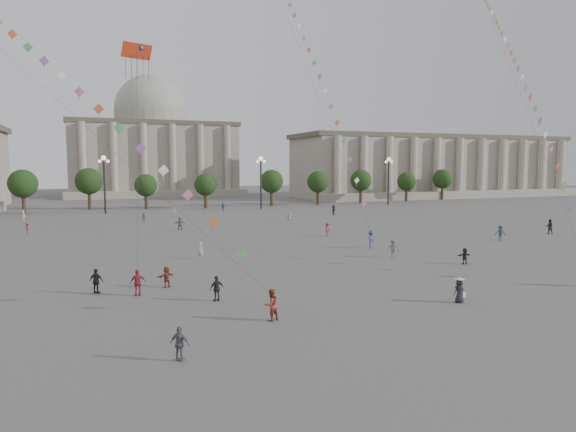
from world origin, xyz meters
name	(u,v)px	position (x,y,z in m)	size (l,w,h in m)	color
ground	(369,300)	(0.00, 0.00, 0.00)	(360.00, 360.00, 0.00)	#555250
hall_east	(434,167)	(75.00, 93.89, 8.43)	(84.00, 26.22, 17.20)	gray
hall_central	(152,147)	(0.00, 129.22, 14.23)	(48.30, 34.30, 35.50)	gray
tree_row	(180,182)	(0.00, 78.00, 5.39)	(137.12, 5.12, 8.00)	#37261B
lamp_post_mid_west	(104,174)	(-15.00, 70.00, 7.35)	(2.00, 0.90, 10.65)	#262628
lamp_post_mid_east	(261,173)	(15.00, 70.00, 7.35)	(2.00, 0.90, 10.65)	#262628
lamp_post_far_east	(389,172)	(45.00, 70.00, 7.35)	(2.00, 0.90, 10.65)	#262628
person_crowd_0	(223,207)	(6.56, 68.00, 0.82)	(0.96, 0.40, 1.63)	#324C72
person_crowd_3	(465,256)	(14.30, 7.71, 0.74)	(1.37, 0.44, 1.48)	black
person_crowd_4	(174,212)	(-3.95, 60.55, 0.81)	(1.51, 0.48, 1.63)	silver
person_crowd_6	(393,248)	(10.09, 12.96, 0.92)	(1.19, 0.69, 1.85)	slate
person_crowd_7	(289,217)	(11.49, 44.87, 0.84)	(1.56, 0.50, 1.68)	silver
person_crowd_8	(328,229)	(10.56, 28.88, 0.86)	(1.11, 0.64, 1.72)	#9A2A42
person_crowd_9	(334,210)	(23.15, 53.03, 0.88)	(1.64, 0.52, 1.77)	black
person_crowd_10	(24,216)	(-27.51, 61.62, 0.89)	(0.65, 0.43, 1.79)	white
person_crowd_12	(180,223)	(-5.87, 42.00, 0.86)	(1.60, 0.51, 1.73)	slate
person_crowd_13	(200,250)	(-7.60, 18.90, 0.84)	(0.61, 0.40, 1.67)	beige
person_crowd_14	(500,233)	(28.09, 17.98, 0.93)	(1.20, 0.69, 1.85)	navy
person_crowd_15	(549,227)	(38.36, 20.25, 0.97)	(0.95, 0.74, 1.95)	black
person_crowd_16	(144,217)	(-9.75, 53.10, 0.76)	(0.89, 0.37, 1.51)	slate
person_crowd_17	(28,228)	(-25.18, 44.71, 0.74)	(0.95, 0.55, 1.47)	maroon
tourist_0	(138,283)	(-14.37, 6.60, 0.92)	(1.08, 0.45, 1.84)	#9B2A35
tourist_1	(96,281)	(-17.04, 8.30, 0.88)	(1.03, 0.43, 1.76)	black
tourist_2	(167,277)	(-12.19, 8.37, 0.78)	(1.44, 0.46, 1.56)	brown
tourist_3	(180,344)	(-13.56, -6.34, 0.82)	(0.96, 0.40, 1.63)	#5E5E63
tourist_4	(217,288)	(-9.60, 3.31, 0.85)	(0.99, 0.41, 1.69)	#232329
kite_flyer_0	(271,305)	(-7.62, -2.02, 0.93)	(0.91, 0.71, 1.86)	#963A29
kite_flyer_1	(371,239)	(10.90, 18.59, 0.97)	(1.25, 0.72, 1.94)	#38457F
hat_person	(459,290)	(5.16, -2.75, 0.85)	(0.83, 0.60, 1.69)	black
dragon_kite	(137,63)	(-13.78, 9.31, 16.24)	(2.24, 2.01, 16.09)	red
kite_train_mid	(292,16)	(9.95, 39.63, 29.68)	(2.52, 39.34, 65.06)	#3F3F3F
kite_train_east	(513,62)	(31.45, 20.64, 21.53)	(27.67, 43.12, 63.82)	#3F3F3F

